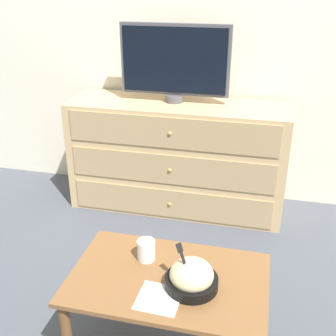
% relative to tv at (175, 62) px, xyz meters
% --- Properties ---
extents(ground_plane, '(12.00, 12.00, 0.00)m').
position_rel_tv_xyz_m(ground_plane, '(0.09, 0.22, -1.01)').
color(ground_plane, '#474C56').
extents(wall_back, '(12.00, 0.05, 2.60)m').
position_rel_tv_xyz_m(wall_back, '(0.09, 0.25, 0.29)').
color(wall_back, silver).
rests_on(wall_back, ground_plane).
extents(dresser, '(1.44, 0.47, 0.75)m').
position_rel_tv_xyz_m(dresser, '(0.03, -0.03, -0.63)').
color(dresser, tan).
rests_on(dresser, ground_plane).
extents(tv, '(0.70, 0.12, 0.49)m').
position_rel_tv_xyz_m(tv, '(0.00, 0.00, 0.00)').
color(tv, '#515156').
rests_on(tv, dresser).
extents(coffee_table, '(0.80, 0.51, 0.39)m').
position_rel_tv_xyz_m(coffee_table, '(0.27, -1.30, -0.67)').
color(coffee_table, brown).
rests_on(coffee_table, ground_plane).
extents(takeout_bowl, '(0.21, 0.21, 0.19)m').
position_rel_tv_xyz_m(takeout_bowl, '(0.37, -1.33, -0.57)').
color(takeout_bowl, black).
rests_on(takeout_bowl, coffee_table).
extents(drink_cup, '(0.08, 0.08, 0.09)m').
position_rel_tv_xyz_m(drink_cup, '(0.15, -1.20, -0.57)').
color(drink_cup, beige).
rests_on(drink_cup, coffee_table).
extents(napkin, '(0.17, 0.17, 0.00)m').
position_rel_tv_xyz_m(napkin, '(0.26, -1.43, -0.61)').
color(napkin, white).
rests_on(napkin, coffee_table).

